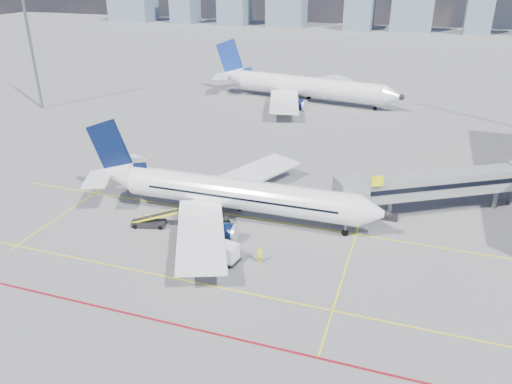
% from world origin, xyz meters
% --- Properties ---
extents(ground, '(420.00, 420.00, 0.00)m').
position_xyz_m(ground, '(0.00, 0.00, 0.00)').
color(ground, slate).
rests_on(ground, ground).
extents(apron_markings, '(90.00, 35.12, 0.01)m').
position_xyz_m(apron_markings, '(-0.58, -3.91, 0.01)').
color(apron_markings, '#FFF40D').
rests_on(apron_markings, ground).
extents(jet_bridge, '(23.55, 15.78, 6.30)m').
position_xyz_m(jet_bridge, '(23.51, 16.91, 3.74)').
color(jet_bridge, gray).
rests_on(jet_bridge, ground).
extents(floodlight_mast_nw, '(3.20, 0.61, 25.45)m').
position_xyz_m(floodlight_mast_nw, '(-55.00, 40.00, 13.59)').
color(floodlight_mast_nw, slate).
rests_on(floodlight_mast_nw, ground).
extents(distant_skyline, '(260.89, 15.22, 29.87)m').
position_xyz_m(distant_skyline, '(-7.00, 190.00, 11.01)').
color(distant_skyline, slate).
rests_on(distant_skyline, ground).
extents(main_aircraft, '(36.57, 31.86, 10.78)m').
position_xyz_m(main_aircraft, '(-0.95, 7.14, 3.22)').
color(main_aircraft, white).
rests_on(main_aircraft, ground).
extents(second_aircraft, '(42.44, 36.79, 12.44)m').
position_xyz_m(second_aircraft, '(-5.73, 62.26, 3.22)').
color(second_aircraft, white).
rests_on(second_aircraft, ground).
extents(baggage_tug, '(2.05, 1.49, 1.30)m').
position_xyz_m(baggage_tug, '(2.59, -1.49, 0.62)').
color(baggage_tug, white).
rests_on(baggage_tug, ground).
extents(cargo_dolly, '(4.19, 2.45, 2.16)m').
position_xyz_m(cargo_dolly, '(1.76, -1.75, 1.18)').
color(cargo_dolly, black).
rests_on(cargo_dolly, ground).
extents(belt_loader, '(5.54, 2.54, 2.23)m').
position_xyz_m(belt_loader, '(-8.54, 2.33, 0.58)').
color(belt_loader, black).
rests_on(belt_loader, ground).
extents(ramp_worker, '(0.72, 0.78, 1.80)m').
position_xyz_m(ramp_worker, '(5.67, -0.91, 0.90)').
color(ramp_worker, '#EBF519').
rests_on(ramp_worker, ground).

